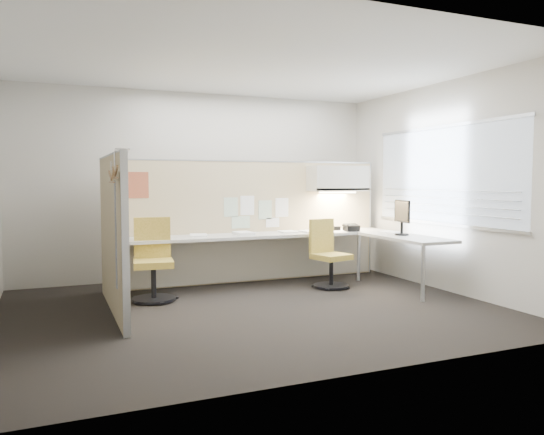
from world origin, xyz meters
name	(u,v)px	position (x,y,z in m)	size (l,w,h in m)	color
floor	(253,309)	(0.00, 0.00, -0.01)	(5.50, 4.50, 0.01)	black
ceiling	(253,62)	(0.00, 0.00, 2.80)	(5.50, 4.50, 0.01)	white
wall_back	(201,186)	(0.00, 2.25, 1.40)	(5.50, 0.02, 2.80)	beige
wall_front	(360,191)	(0.00, -2.25, 1.40)	(5.50, 0.02, 2.80)	beige
wall_right	(445,187)	(2.75, 0.00, 1.40)	(0.02, 4.50, 2.80)	beige
window_pane	(444,175)	(2.73, 0.00, 1.55)	(0.01, 2.80, 1.30)	#A6B2C1
partition_back	(250,222)	(0.55, 1.60, 0.88)	(4.10, 0.06, 1.75)	#C9B48B
partition_left	(113,235)	(-1.50, 0.50, 0.88)	(0.06, 2.20, 1.75)	#C9B48B
desk	(287,243)	(0.93, 1.13, 0.60)	(4.00, 2.07, 0.73)	beige
overhead_bin	(338,179)	(1.90, 1.39, 1.51)	(0.90, 0.36, 0.38)	beige
task_light_strip	(338,192)	(1.90, 1.39, 1.30)	(0.60, 0.06, 0.02)	#FFEABF
pinned_papers	(256,211)	(0.63, 1.57, 1.03)	(1.01, 0.00, 0.47)	#8CBF8C
poster	(138,185)	(-1.05, 1.57, 1.42)	(0.28, 0.00, 0.35)	#E34B1C
chair_left	(153,262)	(-0.98, 0.90, 0.47)	(0.53, 0.55, 1.01)	black
chair_right	(328,256)	(1.40, 0.78, 0.43)	(0.52, 0.54, 0.93)	black
monitor	(402,215)	(2.30, 0.33, 1.01)	(0.19, 0.45, 0.48)	black
phone	(351,228)	(1.97, 1.11, 0.78)	(0.23, 0.21, 0.12)	black
stapler	(328,229)	(1.68, 1.28, 0.76)	(0.14, 0.04, 0.05)	black
tape_dispenser	(337,228)	(1.85, 1.32, 0.76)	(0.10, 0.06, 0.06)	black
coat_hook	(114,187)	(-1.58, -0.50, 1.42)	(0.18, 0.44, 1.32)	silver
paper_stack_0	(152,238)	(-0.93, 1.25, 0.74)	(0.23, 0.30, 0.03)	white
paper_stack_1	(198,235)	(-0.29, 1.33, 0.74)	(0.23, 0.30, 0.02)	white
paper_stack_2	(244,233)	(0.31, 1.20, 0.75)	(0.23, 0.30, 0.05)	white
paper_stack_3	(288,232)	(1.04, 1.32, 0.74)	(0.23, 0.30, 0.02)	white
paper_stack_4	(310,231)	(1.33, 1.19, 0.74)	(0.23, 0.30, 0.03)	white
paper_stack_5	(391,232)	(2.36, 0.67, 0.74)	(0.23, 0.30, 0.02)	white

